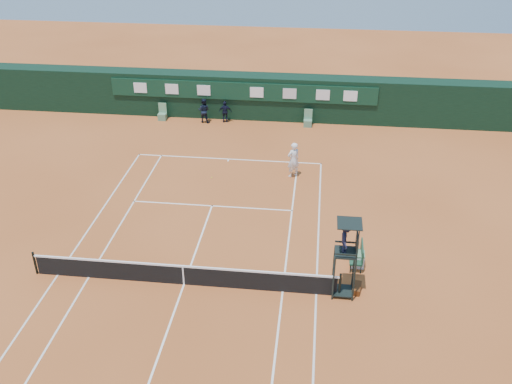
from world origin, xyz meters
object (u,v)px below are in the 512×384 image
umpire_chair (346,244)px  cooler (358,259)px  player (293,160)px  tennis_net (183,275)px  player_bench (358,255)px

umpire_chair → cooler: (0.70, 2.00, -2.13)m
umpire_chair → player: size_ratio=1.66×
tennis_net → player_bench: same height
tennis_net → player_bench: size_ratio=10.75×
player_bench → cooler: bearing=108.5°
player → player_bench: bearing=76.7°
player_bench → player: player is taller
umpire_chair → cooler: size_ratio=5.30×
player_bench → player: 8.67m
umpire_chair → player: bearing=104.5°
umpire_chair → player_bench: umpire_chair is taller
tennis_net → cooler: 7.52m
tennis_net → cooler: (7.21, 2.15, -0.18)m
tennis_net → umpire_chair: size_ratio=3.77×
umpire_chair → cooler: 3.00m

